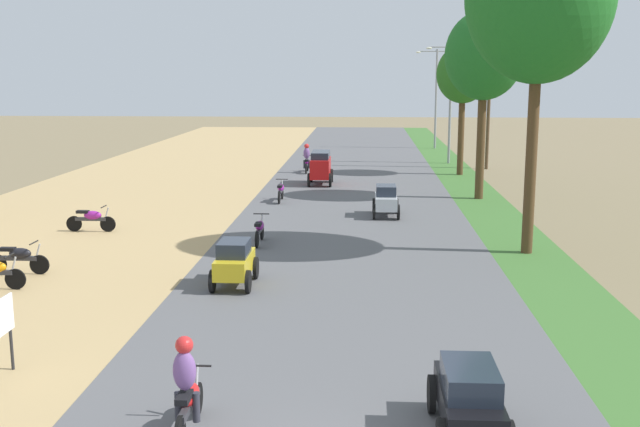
{
  "coord_description": "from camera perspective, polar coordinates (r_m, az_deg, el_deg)",
  "views": [
    {
      "loc": [
        0.48,
        -8.98,
        5.71
      ],
      "look_at": [
        -0.89,
        14.27,
        1.35
      ],
      "focal_mm": 42.44,
      "sensor_mm": 36.0,
      "label": 1
    }
  ],
  "objects": [
    {
      "name": "car_sedan_black",
      "position": [
        12.31,
        11.15,
        -13.4
      ],
      "size": [
        1.1,
        2.26,
        1.19
      ],
      "color": "black",
      "rests_on": "road_strip"
    },
    {
      "name": "streetlamp_mid",
      "position": [
        57.76,
        8.76,
        9.09
      ],
      "size": [
        3.16,
        0.2,
        7.34
      ],
      "color": "gray",
      "rests_on": "median_strip"
    },
    {
      "name": "motorbike_ahead_third",
      "position": [
        33.49,
        -2.98,
        1.76
      ],
      "size": [
        0.54,
        1.8,
        0.94
      ],
      "color": "black",
      "rests_on": "road_strip"
    },
    {
      "name": "motorbike_ahead_second",
      "position": [
        25.23,
        -4.58,
        -1.18
      ],
      "size": [
        0.54,
        1.8,
        0.94
      ],
      "color": "black",
      "rests_on": "road_strip"
    },
    {
      "name": "median_tree_second",
      "position": [
        34.69,
        12.27,
        11.5
      ],
      "size": [
        3.46,
        3.46,
        8.36
      ],
      "color": "#4C351E",
      "rests_on": "median_strip"
    },
    {
      "name": "parked_motorbike_fourth",
      "position": [
        28.36,
        -16.86,
        -0.34
      ],
      "size": [
        1.8,
        0.54,
        0.94
      ],
      "color": "black",
      "rests_on": "dirt_shoulder"
    },
    {
      "name": "car_hatchback_yellow",
      "position": [
        20.34,
        -6.47,
        -3.59
      ],
      "size": [
        1.04,
        2.0,
        1.23
      ],
      "color": "gold",
      "rests_on": "road_strip"
    },
    {
      "name": "motorbike_ahead_fourth",
      "position": [
        43.09,
        -1.0,
        4.13
      ],
      "size": [
        0.54,
        1.8,
        1.66
      ],
      "color": "black",
      "rests_on": "road_strip"
    },
    {
      "name": "motorbike_foreground_rider",
      "position": [
        12.28,
        -9.98,
        -12.84
      ],
      "size": [
        0.54,
        1.8,
        1.66
      ],
      "color": "black",
      "rests_on": "road_strip"
    },
    {
      "name": "parked_motorbike_third",
      "position": [
        23.09,
        -21.78,
        -3.07
      ],
      "size": [
        1.8,
        0.54,
        0.94
      ],
      "color": "black",
      "rests_on": "dirt_shoulder"
    },
    {
      "name": "streetlamp_near",
      "position": [
        48.21,
        9.82,
        8.79
      ],
      "size": [
        3.16,
        0.2,
        7.34
      ],
      "color": "gray",
      "rests_on": "median_strip"
    },
    {
      "name": "utility_pole_near",
      "position": [
        46.14,
        12.66,
        9.21
      ],
      "size": [
        1.8,
        0.2,
        9.21
      ],
      "color": "brown",
      "rests_on": "ground"
    },
    {
      "name": "median_tree_third",
      "position": [
        42.81,
        10.73,
        10.21
      ],
      "size": [
        2.91,
        2.91,
        7.16
      ],
      "color": "#4C351E",
      "rests_on": "median_strip"
    },
    {
      "name": "car_hatchback_silver",
      "position": [
        30.06,
        4.99,
        1.06
      ],
      "size": [
        1.04,
        2.0,
        1.23
      ],
      "color": "#B7BCC1",
      "rests_on": "road_strip"
    },
    {
      "name": "car_van_red",
      "position": [
        38.53,
        0.04,
        3.61
      ],
      "size": [
        1.19,
        2.41,
        1.67
      ],
      "color": "red",
      "rests_on": "road_strip"
    }
  ]
}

